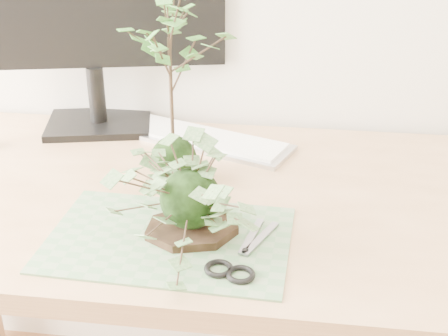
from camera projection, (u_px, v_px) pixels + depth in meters
The scene contains 7 objects.
desk at pixel (223, 232), 1.24m from camera, with size 1.60×0.70×0.74m.
cutting_mat at pixel (169, 239), 1.05m from camera, with size 0.41×0.27×0.00m, color #568453.
stone_dish at pixel (191, 229), 1.06m from camera, with size 0.16×0.16×0.01m, color black.
ivy_kokedama at pixel (190, 173), 1.01m from camera, with size 0.29×0.29×0.21m.
maple_kokedama at pixel (169, 49), 1.13m from camera, with size 0.22×0.22×0.38m.
keyboard at pixel (201, 138), 1.42m from camera, with size 0.44×0.27×0.02m.
scissors at pixel (241, 264), 0.97m from camera, with size 0.09×0.19×0.01m.
Camera 1 is at (0.13, 0.19, 1.32)m, focal length 50.00 mm.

